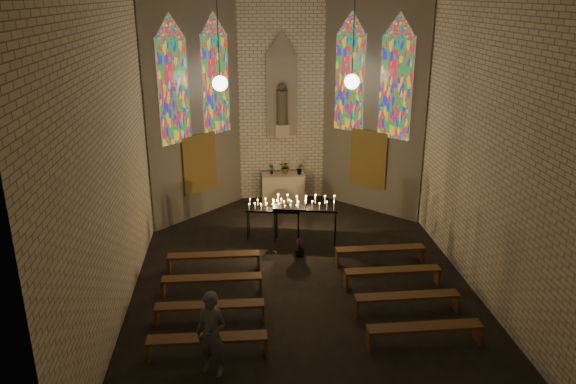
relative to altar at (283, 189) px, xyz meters
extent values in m
plane|color=black|center=(0.00, -5.45, -0.50)|extent=(12.00, 12.00, 0.00)
cube|color=beige|center=(0.00, 0.55, 3.00)|extent=(8.00, 0.02, 7.00)
cube|color=beige|center=(0.00, -11.45, 3.00)|extent=(8.00, 0.02, 7.00)
cube|color=beige|center=(-4.00, -5.45, 3.00)|extent=(0.02, 12.00, 7.00)
cube|color=beige|center=(4.00, -5.45, 3.00)|extent=(0.02, 12.00, 7.00)
cube|color=beige|center=(-2.75, -0.70, 3.00)|extent=(2.72, 2.72, 7.00)
cube|color=beige|center=(2.75, -0.70, 3.00)|extent=(2.72, 2.72, 7.00)
cube|color=#4C3F8C|center=(-3.21, -1.39, 3.50)|extent=(0.78, 0.78, 3.00)
cube|color=#4C3F8C|center=(-2.06, -0.24, 3.50)|extent=(0.78, 0.78, 3.00)
cube|color=#4C3F8C|center=(2.06, -0.24, 3.50)|extent=(0.78, 0.78, 3.00)
cube|color=#4C3F8C|center=(3.21, -1.39, 3.50)|extent=(0.78, 0.78, 3.00)
cube|color=brown|center=(-2.63, -0.82, 1.20)|extent=(0.95, 0.95, 1.80)
cube|color=brown|center=(2.63, -0.82, 1.20)|extent=(0.95, 0.95, 1.80)
cube|color=gray|center=(0.00, 0.47, 3.00)|extent=(1.00, 0.12, 2.60)
cone|color=gray|center=(0.00, 0.47, 4.65)|extent=(1.00, 1.00, 0.80)
cube|color=beige|center=(0.00, 0.33, 1.90)|extent=(0.45, 0.30, 0.40)
cylinder|color=#4F4736|center=(0.00, 0.33, 2.65)|extent=(0.36, 0.36, 1.10)
sphere|color=#4F4736|center=(0.00, 0.33, 3.30)|extent=(0.26, 0.26, 0.26)
sphere|color=white|center=(-1.90, -1.35, 3.70)|extent=(0.44, 0.44, 0.44)
cylinder|color=black|center=(-1.90, -1.35, 5.10)|extent=(0.02, 0.02, 2.80)
sphere|color=white|center=(1.90, -1.35, 3.70)|extent=(0.44, 0.44, 0.44)
cylinder|color=black|center=(1.90, -1.35, 5.10)|extent=(0.02, 0.02, 2.80)
cube|color=beige|center=(0.00, 0.00, 0.00)|extent=(1.40, 0.60, 1.00)
imported|color=#4C723F|center=(-0.38, 0.04, 0.67)|extent=(0.21, 0.18, 0.34)
imported|color=#4C723F|center=(0.09, 0.10, 0.71)|extent=(0.49, 0.46, 0.43)
imported|color=#4C723F|center=(0.55, -0.05, 0.69)|extent=(0.26, 0.23, 0.39)
imported|color=#4C723F|center=(0.12, -4.04, -0.26)|extent=(0.32, 0.32, 0.48)
cube|color=black|center=(-0.52, -2.86, 0.38)|extent=(1.56, 0.61, 0.05)
cylinder|color=black|center=(-1.24, -2.88, -0.07)|extent=(0.03, 0.03, 0.86)
cylinder|color=black|center=(0.17, -3.12, -0.07)|extent=(0.03, 0.03, 0.86)
cylinder|color=black|center=(-1.20, -2.60, -0.07)|extent=(0.03, 0.03, 0.86)
cylinder|color=black|center=(0.21, -2.84, -0.07)|extent=(0.03, 0.03, 0.86)
cube|color=black|center=(0.36, -3.18, 0.52)|extent=(1.83, 0.80, 0.06)
cylinder|color=black|center=(-0.49, -3.17, 0.00)|extent=(0.03, 0.03, 1.00)
cylinder|color=black|center=(1.14, -3.52, 0.00)|extent=(0.03, 0.03, 1.00)
cylinder|color=black|center=(-0.42, -2.84, 0.00)|extent=(0.03, 0.03, 1.00)
cylinder|color=black|center=(1.21, -3.20, 0.00)|extent=(0.03, 0.03, 1.00)
cube|color=#503017|center=(-2.13, -4.63, -0.09)|extent=(2.30, 0.35, 0.06)
cube|color=#503017|center=(-3.25, -4.62, -0.29)|extent=(0.06, 0.32, 0.41)
cube|color=#503017|center=(-1.01, -4.65, -0.29)|extent=(0.06, 0.32, 0.41)
cube|color=#503017|center=(2.13, -4.63, -0.09)|extent=(2.30, 0.35, 0.06)
cube|color=#503017|center=(1.01, -4.65, -0.29)|extent=(0.06, 0.32, 0.41)
cube|color=#503017|center=(3.25, -4.62, -0.29)|extent=(0.06, 0.32, 0.41)
cube|color=#503017|center=(-2.13, -5.83, -0.09)|extent=(2.30, 0.35, 0.06)
cube|color=#503017|center=(-3.25, -5.82, -0.29)|extent=(0.06, 0.32, 0.41)
cube|color=#503017|center=(-1.01, -5.85, -0.29)|extent=(0.06, 0.32, 0.41)
cube|color=#503017|center=(2.13, -5.83, -0.09)|extent=(2.30, 0.35, 0.06)
cube|color=#503017|center=(1.01, -5.85, -0.29)|extent=(0.06, 0.32, 0.41)
cube|color=#503017|center=(3.25, -5.82, -0.29)|extent=(0.06, 0.32, 0.41)
cube|color=#503017|center=(-2.13, -7.03, -0.09)|extent=(2.30, 0.35, 0.06)
cube|color=#503017|center=(-3.25, -7.02, -0.29)|extent=(0.06, 0.32, 0.41)
cube|color=#503017|center=(-1.01, -7.05, -0.29)|extent=(0.06, 0.32, 0.41)
cube|color=#503017|center=(2.13, -7.03, -0.09)|extent=(2.30, 0.35, 0.06)
cube|color=#503017|center=(1.01, -7.05, -0.29)|extent=(0.06, 0.32, 0.41)
cube|color=#503017|center=(3.25, -7.02, -0.29)|extent=(0.06, 0.32, 0.41)
cube|color=#503017|center=(-2.13, -8.23, -0.09)|extent=(2.30, 0.35, 0.06)
cube|color=#503017|center=(-3.25, -8.22, -0.29)|extent=(0.06, 0.32, 0.41)
cube|color=#503017|center=(-1.01, -8.25, -0.29)|extent=(0.06, 0.32, 0.41)
cube|color=#503017|center=(2.13, -8.23, -0.09)|extent=(2.30, 0.35, 0.06)
cube|color=#503017|center=(1.01, -8.25, -0.29)|extent=(0.06, 0.32, 0.41)
cube|color=#503017|center=(3.25, -8.22, -0.29)|extent=(0.06, 0.32, 0.41)
imported|color=#4E4F58|center=(-2.01, -8.71, 0.32)|extent=(0.71, 0.61, 1.64)
camera|label=1|loc=(-1.42, -17.48, 6.16)|focal=35.00mm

